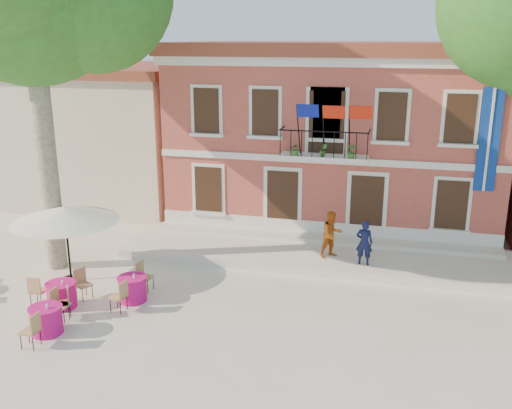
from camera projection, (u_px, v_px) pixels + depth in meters
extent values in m
plane|color=beige|center=(229.00, 306.00, 16.99)|extent=(90.00, 90.00, 0.00)
cube|color=#C74948|center=(337.00, 137.00, 24.85)|extent=(13.00, 8.00, 7.00)
cube|color=brown|center=(341.00, 48.00, 23.79)|extent=(13.50, 8.50, 0.50)
cube|color=silver|center=(329.00, 62.00, 20.22)|extent=(13.30, 0.35, 0.35)
cube|color=silver|center=(324.00, 157.00, 20.70)|extent=(3.20, 0.90, 0.15)
cube|color=black|center=(324.00, 132.00, 20.05)|extent=(3.20, 0.04, 0.04)
cube|color=navy|center=(489.00, 140.00, 19.55)|extent=(0.70, 0.05, 3.60)
cube|color=navy|center=(297.00, 111.00, 19.72)|extent=(0.76, 0.27, 0.47)
cube|color=red|center=(323.00, 111.00, 19.51)|extent=(0.76, 0.29, 0.47)
cube|color=red|center=(349.00, 112.00, 19.30)|extent=(0.76, 0.27, 0.47)
imported|color=#26591E|center=(296.00, 149.00, 20.56)|extent=(0.43, 0.37, 0.48)
imported|color=#26591E|center=(323.00, 150.00, 20.33)|extent=(0.26, 0.21, 0.48)
imported|color=#26591E|center=(351.00, 152.00, 20.10)|extent=(0.27, 0.27, 0.48)
cube|color=beige|center=(109.00, 134.00, 28.57)|extent=(9.00, 9.00, 6.00)
cube|color=brown|center=(104.00, 69.00, 27.66)|extent=(9.40, 9.40, 0.40)
cube|color=silver|center=(317.00, 255.00, 20.58)|extent=(14.00, 3.40, 0.30)
cylinder|color=#A59E84|center=(46.00, 154.00, 18.79)|extent=(0.66, 0.66, 8.00)
cylinder|color=black|center=(71.00, 279.00, 18.79)|extent=(0.54, 0.54, 0.08)
cylinder|color=black|center=(68.00, 248.00, 18.49)|extent=(0.07, 0.07, 2.24)
cone|color=white|center=(65.00, 214.00, 18.16)|extent=(3.40, 3.40, 0.49)
imported|color=#101437|center=(364.00, 243.00, 19.11)|extent=(0.59, 0.42, 1.55)
imported|color=#C65C17|center=(332.00, 234.00, 19.76)|extent=(1.02, 0.98, 1.65)
cylinder|color=#CE135B|center=(133.00, 289.00, 17.24)|extent=(0.84, 0.84, 0.75)
cylinder|color=#CE135B|center=(132.00, 277.00, 17.13)|extent=(0.90, 0.90, 0.02)
cube|color=tan|center=(118.00, 296.00, 16.53)|extent=(0.47, 0.47, 0.95)
cube|color=tan|center=(145.00, 277.00, 17.88)|extent=(0.47, 0.47, 0.95)
cylinder|color=#CE135B|center=(46.00, 320.00, 15.33)|extent=(0.84, 0.84, 0.75)
cylinder|color=#CE135B|center=(45.00, 307.00, 15.22)|extent=(0.90, 0.90, 0.02)
cube|color=tan|center=(30.00, 331.00, 14.60)|extent=(0.43, 0.43, 0.95)
cube|color=tan|center=(61.00, 305.00, 16.01)|extent=(0.43, 0.43, 0.95)
cylinder|color=#CE135B|center=(62.00, 295.00, 16.82)|extent=(0.84, 0.84, 0.75)
cylinder|color=#CE135B|center=(60.00, 283.00, 16.71)|extent=(0.90, 0.90, 0.02)
cube|color=tan|center=(84.00, 284.00, 17.33)|extent=(0.57, 0.57, 0.95)
cube|color=tan|center=(38.00, 290.00, 16.93)|extent=(0.44, 0.44, 0.95)
cube|color=tan|center=(62.00, 303.00, 16.11)|extent=(0.58, 0.58, 0.95)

